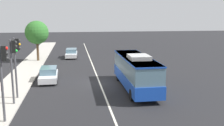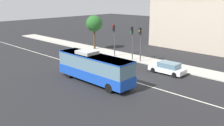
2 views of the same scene
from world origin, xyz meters
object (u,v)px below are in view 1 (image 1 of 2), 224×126
(transit_bus, at_px, (136,70))
(sedan_white_ahead, at_px, (49,74))
(street_tree_kerbside_centre, at_px, (37,33))
(traffic_light_mid_block, at_px, (3,70))
(traffic_light_far_corner, at_px, (17,58))
(traffic_light_near_corner, at_px, (13,61))
(sedan_white, at_px, (71,53))

(transit_bus, xyz_separation_m, sedan_white_ahead, (4.27, 8.48, -1.09))
(sedan_white_ahead, distance_m, street_tree_kerbside_centre, 13.26)
(sedan_white_ahead, height_order, street_tree_kerbside_centre, street_tree_kerbside_centre)
(traffic_light_mid_block, xyz_separation_m, traffic_light_far_corner, (5.01, 0.18, 0.00))
(traffic_light_near_corner, bearing_deg, transit_bus, 17.91)
(traffic_light_near_corner, height_order, traffic_light_far_corner, same)
(sedan_white, height_order, sedan_white_ahead, same)
(traffic_light_near_corner, xyz_separation_m, traffic_light_far_corner, (1.49, 0.03, 0.00))
(sedan_white, height_order, traffic_light_far_corner, traffic_light_far_corner)
(transit_bus, relative_size, street_tree_kerbside_centre, 1.63)
(sedan_white_ahead, distance_m, traffic_light_far_corner, 6.80)
(sedan_white, relative_size, traffic_light_mid_block, 0.88)
(traffic_light_mid_block, bearing_deg, transit_bus, 33.34)
(traffic_light_far_corner, bearing_deg, traffic_light_near_corner, -86.16)
(sedan_white, bearing_deg, street_tree_kerbside_centre, -58.43)
(sedan_white_ahead, distance_m, traffic_light_mid_block, 11.37)
(transit_bus, xyz_separation_m, sedan_white, (19.53, 6.12, -1.09))
(sedan_white, distance_m, sedan_white_ahead, 15.44)
(sedan_white, distance_m, traffic_light_mid_block, 26.61)
(traffic_light_near_corner, height_order, street_tree_kerbside_centre, street_tree_kerbside_centre)
(traffic_light_far_corner, relative_size, street_tree_kerbside_centre, 0.85)
(sedan_white, xyz_separation_m, traffic_light_near_corner, (-22.61, 4.27, 2.84))
(transit_bus, bearing_deg, street_tree_kerbside_centre, 33.71)
(transit_bus, bearing_deg, traffic_light_near_corner, 106.61)
(traffic_light_far_corner, bearing_deg, transit_bus, 11.45)
(traffic_light_mid_block, distance_m, street_tree_kerbside_centre, 23.38)
(traffic_light_near_corner, distance_m, street_tree_kerbside_centre, 19.85)
(traffic_light_near_corner, bearing_deg, sedan_white, 80.69)
(traffic_light_near_corner, relative_size, street_tree_kerbside_centre, 0.85)
(sedan_white, relative_size, street_tree_kerbside_centre, 0.75)
(traffic_light_far_corner, xyz_separation_m, street_tree_kerbside_centre, (18.34, 0.71, 0.80))
(sedan_white_ahead, height_order, traffic_light_near_corner, traffic_light_near_corner)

